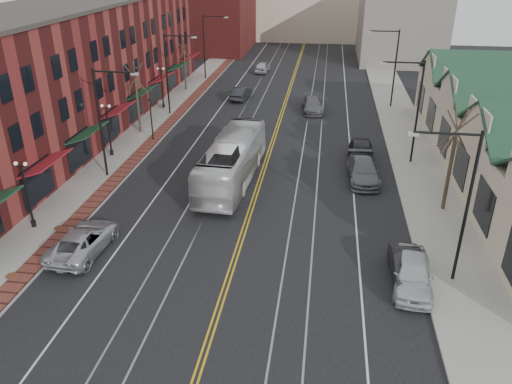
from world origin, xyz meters
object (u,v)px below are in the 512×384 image
(parked_car_b, at_px, (407,269))
(parked_suv, at_px, (83,240))
(parked_car_c, at_px, (363,171))
(parked_car_d, at_px, (361,152))
(parked_car_a, at_px, (412,273))
(transit_bus, at_px, (232,160))

(parked_car_b, bearing_deg, parked_suv, 177.95)
(parked_car_c, height_order, parked_car_d, parked_car_d)
(parked_suv, xyz_separation_m, parked_car_d, (16.06, 15.67, 0.12))
(parked_car_b, bearing_deg, parked_car_c, 96.34)
(parked_car_a, height_order, parked_car_d, parked_car_d)
(parked_car_a, bearing_deg, parked_car_d, 101.17)
(parked_suv, xyz_separation_m, parked_car_c, (16.06, 12.17, 0.04))
(transit_bus, height_order, parked_car_b, transit_bus)
(parked_suv, relative_size, parked_car_d, 1.06)
(parked_car_a, distance_m, parked_car_b, 0.48)
(transit_bus, distance_m, parked_car_d, 10.78)
(parked_car_a, relative_size, parked_car_d, 0.94)
(parked_car_b, distance_m, parked_car_c, 12.58)
(parked_suv, relative_size, parked_car_a, 1.13)
(parked_car_a, relative_size, parked_car_c, 0.88)
(transit_bus, xyz_separation_m, parked_car_b, (11.12, -10.94, -0.95))
(parked_car_d, bearing_deg, parked_car_a, -81.57)
(parked_suv, relative_size, parked_car_b, 1.22)
(transit_bus, height_order, parked_suv, transit_bus)
(parked_car_c, relative_size, parked_car_d, 1.06)
(parked_car_c, distance_m, parked_car_d, 3.50)
(parked_car_b, height_order, parked_car_d, parked_car_d)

